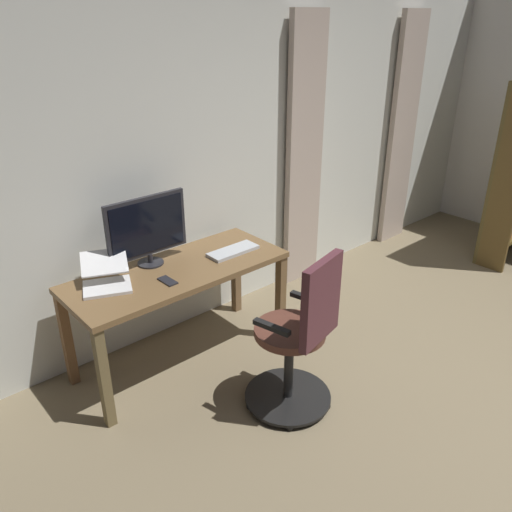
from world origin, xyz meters
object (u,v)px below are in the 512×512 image
at_px(office_chair, 299,340).
at_px(cell_phone_face_up, 168,281).
at_px(computer_keyboard, 233,251).
at_px(desk, 178,281).
at_px(computer_monitor, 147,228).
at_px(laptop, 106,278).

bearing_deg(office_chair, cell_phone_face_up, 104.51).
height_order(computer_keyboard, cell_phone_face_up, computer_keyboard).
relative_size(desk, computer_monitor, 2.60).
xyz_separation_m(office_chair, computer_monitor, (0.36, -1.09, 0.49)).
bearing_deg(computer_keyboard, cell_phone_face_up, 6.49).
relative_size(computer_monitor, computer_keyboard, 1.53).
relative_size(office_chair, laptop, 2.51).
xyz_separation_m(desk, computer_monitor, (0.10, -0.19, 0.36)).
bearing_deg(laptop, office_chair, 149.51).
bearing_deg(computer_keyboard, office_chair, 77.78).
distance_m(desk, computer_monitor, 0.42).
height_order(computer_monitor, cell_phone_face_up, computer_monitor).
distance_m(desk, cell_phone_face_up, 0.21).
relative_size(computer_keyboard, cell_phone_face_up, 2.66).
relative_size(computer_keyboard, laptop, 0.89).
relative_size(computer_monitor, cell_phone_face_up, 4.06).
bearing_deg(computer_monitor, laptop, 13.99).
relative_size(desk, cell_phone_face_up, 10.55).
bearing_deg(desk, computer_monitor, -63.13).
xyz_separation_m(laptop, cell_phone_face_up, (-0.32, 0.21, -0.05)).
distance_m(desk, computer_keyboard, 0.46).
bearing_deg(cell_phone_face_up, computer_keyboard, -175.57).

